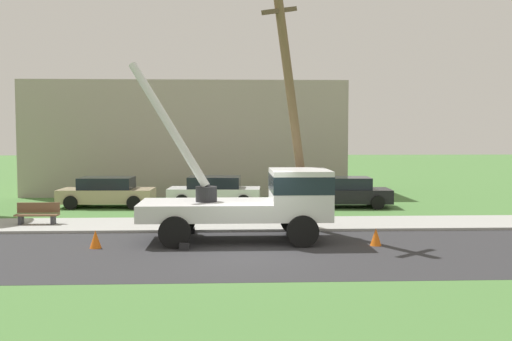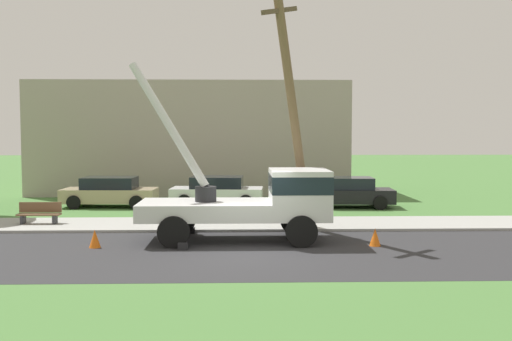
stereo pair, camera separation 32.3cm
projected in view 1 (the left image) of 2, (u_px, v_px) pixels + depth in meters
name	position (u px, v px, depth m)	size (l,w,h in m)	color
ground_plane	(243.00, 204.00, 29.69)	(120.00, 120.00, 0.00)	#477538
road_asphalt	(253.00, 252.00, 17.73)	(80.00, 7.11, 0.01)	#2B2B2D
sidewalk_strip	(248.00, 224.00, 22.84)	(80.00, 3.15, 0.10)	#9E9E99
utility_truck	(261.00, 198.00, 19.61)	(6.76, 3.20, 5.98)	silver
leaning_utility_pole	(292.00, 105.00, 21.06)	(2.09, 2.22, 8.85)	brown
traffic_cone_ahead	(376.00, 237.00, 18.77)	(0.36, 0.36, 0.56)	orange
traffic_cone_behind	(95.00, 239.00, 18.36)	(0.36, 0.36, 0.56)	orange
parked_sedan_tan	(107.00, 192.00, 28.27)	(4.47, 2.14, 1.42)	tan
parked_sedan_white	(214.00, 191.00, 28.75)	(4.52, 2.23, 1.42)	silver
parked_sedan_black	(344.00, 192.00, 28.28)	(4.49, 2.17, 1.42)	black
park_bench	(38.00, 214.00, 22.52)	(1.60, 0.45, 0.90)	brown
lowrise_building_backdrop	(188.00, 138.00, 35.35)	(18.00, 6.00, 6.40)	#A5998C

